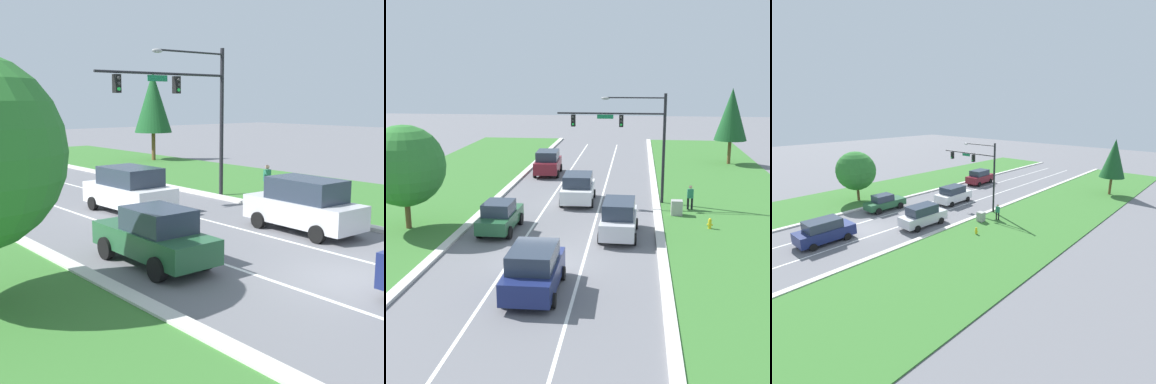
# 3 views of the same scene
# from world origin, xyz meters

# --- Properties ---
(ground_plane) EXTENTS (160.00, 160.00, 0.00)m
(ground_plane) POSITION_xyz_m (0.00, 0.00, 0.00)
(ground_plane) COLOR slate
(curb_strip_left) EXTENTS (0.50, 90.00, 0.15)m
(curb_strip_left) POSITION_xyz_m (-5.65, 0.00, 0.07)
(curb_strip_left) COLOR beige
(curb_strip_left) RESTS_ON ground_plane
(lane_stripe_inner_left) EXTENTS (0.14, 81.00, 0.01)m
(lane_stripe_inner_left) POSITION_xyz_m (-1.80, 0.00, 0.00)
(lane_stripe_inner_left) COLOR white
(lane_stripe_inner_left) RESTS_ON ground_plane
(traffic_signal_mast) EXTENTS (7.36, 0.41, 7.54)m
(traffic_signal_mast) POSITION_xyz_m (3.92, 12.22, 5.03)
(traffic_signal_mast) COLOR black
(traffic_signal_mast) RESTS_ON ground_plane
(forest_sedan) EXTENTS (1.97, 4.51, 1.80)m
(forest_sedan) POSITION_xyz_m (-3.47, 4.75, 0.90)
(forest_sedan) COLOR #235633
(forest_sedan) RESTS_ON ground_plane
(white_suv) EXTENTS (2.40, 4.63, 2.04)m
(white_suv) POSITION_xyz_m (0.23, 11.94, 1.03)
(white_suv) COLOR white
(white_suv) RESTS_ON ground_plane
(silver_suv) EXTENTS (2.15, 4.70, 2.07)m
(silver_suv) POSITION_xyz_m (3.34, 4.59, 1.04)
(silver_suv) COLOR silver
(silver_suv) RESTS_ON ground_plane
(utility_cabinet) EXTENTS (0.70, 0.60, 1.03)m
(utility_cabinet) POSITION_xyz_m (6.84, 9.14, 0.51)
(utility_cabinet) COLOR #9E9E99
(utility_cabinet) RESTS_ON ground_plane
(pedestrian) EXTENTS (0.40, 0.26, 1.69)m
(pedestrian) POSITION_xyz_m (7.80, 10.62, 0.94)
(pedestrian) COLOR black
(pedestrian) RESTS_ON ground_plane
(fire_hydrant) EXTENTS (0.34, 0.20, 0.70)m
(fire_hydrant) POSITION_xyz_m (8.57, 6.38, 0.34)
(fire_hydrant) COLOR gold
(fire_hydrant) RESTS_ON ground_plane
(conifer_near_right_tree) EXTENTS (3.09, 3.09, 7.32)m
(conifer_near_right_tree) POSITION_xyz_m (13.09, 28.31, 4.83)
(conifer_near_right_tree) COLOR brown
(conifer_near_right_tree) RESTS_ON ground_plane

